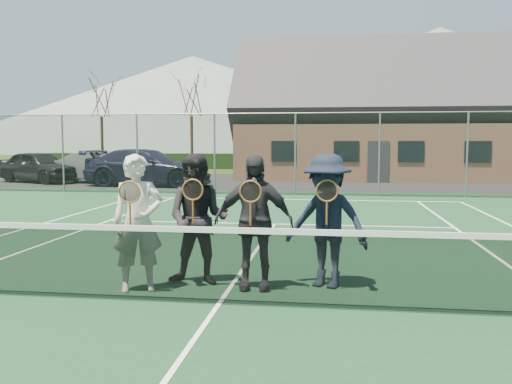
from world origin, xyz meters
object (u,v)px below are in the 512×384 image
at_px(tennis_net, 219,262).
at_px(clubhouse, 383,104).
at_px(car_a, 39,167).
at_px(car_b, 103,168).
at_px(player_d, 327,221).
at_px(player_c, 254,222).
at_px(player_a, 138,223).
at_px(player_b, 198,219).
at_px(car_c, 148,168).

bearing_deg(tennis_net, clubhouse, 80.54).
bearing_deg(clubhouse, tennis_net, -99.46).
relative_size(car_a, clubhouse, 0.29).
relative_size(car_a, car_b, 1.00).
bearing_deg(player_d, player_c, -166.75).
relative_size(player_a, player_c, 1.00).
bearing_deg(player_b, player_c, -10.23).
distance_m(car_c, clubhouse, 13.31).
height_order(car_a, player_d, player_d).
bearing_deg(clubhouse, car_b, -156.07).
xyz_separation_m(car_c, player_c, (7.06, -16.05, 0.10)).
height_order(car_b, tennis_net, car_b).
bearing_deg(player_b, clubhouse, 79.01).
relative_size(player_a, player_b, 1.00).
distance_m(car_a, car_b, 3.22).
distance_m(tennis_net, player_a, 1.33).
height_order(player_a, player_c, same).
height_order(car_c, player_b, player_b).
relative_size(car_b, player_c, 2.51).
bearing_deg(player_a, car_a, 123.07).
distance_m(car_c, player_c, 17.54).
xyz_separation_m(car_b, player_a, (8.21, -17.57, 0.18)).
bearing_deg(car_a, clubhouse, -47.62).
bearing_deg(car_b, player_a, -140.61).
xyz_separation_m(car_b, player_c, (9.70, -17.27, 0.18)).
distance_m(car_c, player_d, 17.74).
bearing_deg(car_b, car_c, -100.52).
bearing_deg(tennis_net, car_a, 124.96).
bearing_deg(car_b, clubhouse, -51.72).
relative_size(car_b, clubhouse, 0.29).
bearing_deg(player_c, car_a, 126.82).
relative_size(clubhouse, player_a, 8.67).
bearing_deg(player_b, car_a, 125.33).
height_order(clubhouse, player_c, clubhouse).
height_order(car_b, player_b, player_b).
height_order(player_a, player_d, same).
bearing_deg(car_b, car_a, 104.47).
xyz_separation_m(car_b, car_c, (2.64, -1.22, 0.07)).
bearing_deg(car_a, player_b, -122.00).
bearing_deg(player_b, car_c, 111.52).
height_order(tennis_net, player_c, player_c).
xyz_separation_m(player_a, player_c, (1.49, 0.29, -0.00)).
distance_m(car_a, car_c, 5.99).
bearing_deg(player_d, car_b, 122.03).
bearing_deg(tennis_net, car_c, 111.86).
relative_size(clubhouse, player_b, 8.67).
xyz_separation_m(car_a, player_c, (12.93, -17.27, 0.15)).
relative_size(tennis_net, player_a, 6.49).
height_order(player_b, player_c, same).
xyz_separation_m(car_c, player_a, (5.57, -16.34, 0.10)).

